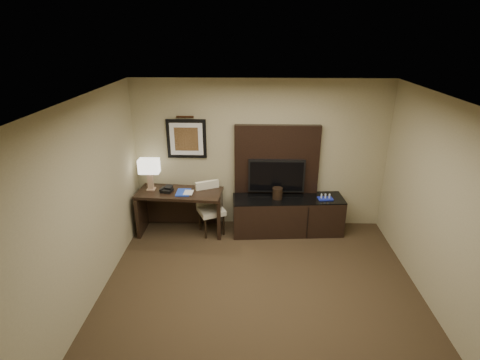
{
  "coord_description": "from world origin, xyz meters",
  "views": [
    {
      "loc": [
        -0.15,
        -3.89,
        3.45
      ],
      "look_at": [
        -0.33,
        1.8,
        1.15
      ],
      "focal_mm": 28.0,
      "sensor_mm": 36.0,
      "label": 1
    }
  ],
  "objects_px": {
    "desk_phone": "(167,189)",
    "ice_bucket": "(277,193)",
    "desk": "(181,212)",
    "credenza": "(288,215)",
    "desk_chair": "(211,210)",
    "minibar_tray": "(325,197)",
    "tv": "(276,176)",
    "table_lamp": "(150,174)"
  },
  "relations": [
    {
      "from": "credenza",
      "to": "ice_bucket",
      "type": "bearing_deg",
      "value": -178.98
    },
    {
      "from": "credenza",
      "to": "table_lamp",
      "type": "height_order",
      "value": "table_lamp"
    },
    {
      "from": "credenza",
      "to": "minibar_tray",
      "type": "relative_size",
      "value": 7.63
    },
    {
      "from": "minibar_tray",
      "to": "desk",
      "type": "bearing_deg",
      "value": -179.35
    },
    {
      "from": "desk",
      "to": "table_lamp",
      "type": "relative_size",
      "value": 2.44
    },
    {
      "from": "desk",
      "to": "credenza",
      "type": "bearing_deg",
      "value": 6.04
    },
    {
      "from": "credenza",
      "to": "minibar_tray",
      "type": "distance_m",
      "value": 0.75
    },
    {
      "from": "desk_phone",
      "to": "minibar_tray",
      "type": "relative_size",
      "value": 0.75
    },
    {
      "from": "table_lamp",
      "to": "desk",
      "type": "bearing_deg",
      "value": -8.62
    },
    {
      "from": "desk_chair",
      "to": "credenza",
      "type": "bearing_deg",
      "value": -21.9
    },
    {
      "from": "ice_bucket",
      "to": "minibar_tray",
      "type": "xyz_separation_m",
      "value": [
        0.84,
        -0.0,
        -0.05
      ]
    },
    {
      "from": "ice_bucket",
      "to": "desk_chair",
      "type": "bearing_deg",
      "value": -177.64
    },
    {
      "from": "desk",
      "to": "desk_chair",
      "type": "height_order",
      "value": "desk_chair"
    },
    {
      "from": "tv",
      "to": "minibar_tray",
      "type": "relative_size",
      "value": 3.91
    },
    {
      "from": "credenza",
      "to": "tv",
      "type": "xyz_separation_m",
      "value": [
        -0.21,
        0.19,
        0.68
      ]
    },
    {
      "from": "tv",
      "to": "desk_chair",
      "type": "height_order",
      "value": "tv"
    },
    {
      "from": "ice_bucket",
      "to": "table_lamp",
      "type": "bearing_deg",
      "value": 178.81
    },
    {
      "from": "desk_chair",
      "to": "desk_phone",
      "type": "distance_m",
      "value": 0.87
    },
    {
      "from": "credenza",
      "to": "desk_phone",
      "type": "relative_size",
      "value": 10.12
    },
    {
      "from": "desk",
      "to": "tv",
      "type": "bearing_deg",
      "value": 12.53
    },
    {
      "from": "desk",
      "to": "tv",
      "type": "height_order",
      "value": "tv"
    },
    {
      "from": "desk_phone",
      "to": "ice_bucket",
      "type": "height_order",
      "value": "desk_phone"
    },
    {
      "from": "desk",
      "to": "table_lamp",
      "type": "distance_m",
      "value": 0.88
    },
    {
      "from": "desk_chair",
      "to": "desk",
      "type": "bearing_deg",
      "value": 153.66
    },
    {
      "from": "credenza",
      "to": "table_lamp",
      "type": "relative_size",
      "value": 3.22
    },
    {
      "from": "desk_chair",
      "to": "desk_phone",
      "type": "relative_size",
      "value": 4.6
    },
    {
      "from": "desk_chair",
      "to": "desk_phone",
      "type": "bearing_deg",
      "value": 154.98
    },
    {
      "from": "desk_phone",
      "to": "ice_bucket",
      "type": "bearing_deg",
      "value": 12.35
    },
    {
      "from": "tv",
      "to": "table_lamp",
      "type": "bearing_deg",
      "value": -175.86
    },
    {
      "from": "desk_chair",
      "to": "ice_bucket",
      "type": "bearing_deg",
      "value": -22.3
    },
    {
      "from": "tv",
      "to": "ice_bucket",
      "type": "bearing_deg",
      "value": -85.7
    },
    {
      "from": "desk_chair",
      "to": "minibar_tray",
      "type": "bearing_deg",
      "value": -23.37
    },
    {
      "from": "desk",
      "to": "tv",
      "type": "distance_m",
      "value": 1.84
    },
    {
      "from": "desk",
      "to": "tv",
      "type": "xyz_separation_m",
      "value": [
        1.71,
        0.24,
        0.62
      ]
    },
    {
      "from": "desk",
      "to": "desk_chair",
      "type": "distance_m",
      "value": 0.56
    },
    {
      "from": "credenza",
      "to": "desk_chair",
      "type": "xyz_separation_m",
      "value": [
        -1.37,
        -0.07,
        0.11
      ]
    },
    {
      "from": "minibar_tray",
      "to": "desk_chair",
      "type": "bearing_deg",
      "value": -178.71
    },
    {
      "from": "desk",
      "to": "desk_chair",
      "type": "bearing_deg",
      "value": 2.87
    },
    {
      "from": "credenza",
      "to": "ice_bucket",
      "type": "height_order",
      "value": "ice_bucket"
    },
    {
      "from": "desk",
      "to": "desk_chair",
      "type": "xyz_separation_m",
      "value": [
        0.55,
        -0.02,
        0.05
      ]
    },
    {
      "from": "credenza",
      "to": "desk",
      "type": "bearing_deg",
      "value": 177.37
    },
    {
      "from": "desk",
      "to": "credenza",
      "type": "relative_size",
      "value": 0.76
    }
  ]
}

